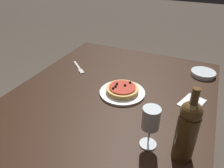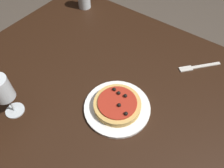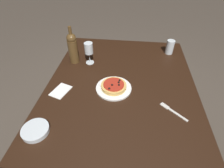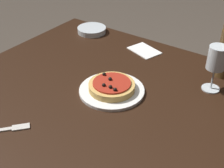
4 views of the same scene
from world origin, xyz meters
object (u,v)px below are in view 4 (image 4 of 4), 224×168
dinner_plate (112,90)px  side_bowl (92,30)px  pizza (112,86)px  fork (4,130)px  dining_table (119,122)px  wine_glass (217,60)px

dinner_plate → side_bowl: bearing=-44.0°
pizza → side_bowl: size_ratio=1.18×
dinner_plate → fork: bearing=67.0°
dining_table → dinner_plate: dinner_plate is taller
dinner_plate → side_bowl: 0.55m
pizza → side_bowl: 0.55m
dinner_plate → wine_glass: (-0.30, -0.23, 0.12)m
dining_table → pizza: (0.07, -0.05, 0.11)m
dining_table → pizza: bearing=-34.9°
wine_glass → dining_table: bearing=50.6°
dining_table → fork: 0.41m
side_bowl → fork: side_bowl is taller
wine_glass → fork: 0.77m
dinner_plate → pizza: bearing=75.1°
fork → pizza: bearing=18.6°
dining_table → wine_glass: 0.42m
pizza → wine_glass: 0.39m
wine_glass → fork: (0.46, 0.61, -0.13)m
pizza → fork: 0.41m
wine_glass → fork: size_ratio=1.18×
dining_table → side_bowl: size_ratio=9.03×
dining_table → side_bowl: bearing=-42.8°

